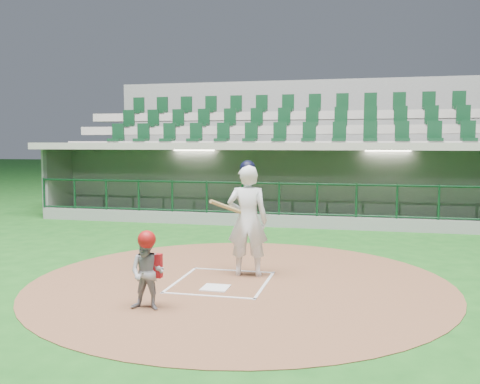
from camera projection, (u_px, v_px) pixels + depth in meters
The scene contains 8 objects.
ground at pixel (226, 279), 9.45m from camera, with size 120.00×120.00×0.00m, color #164F17.
dirt_circle at pixel (240, 282), 9.19m from camera, with size 7.20×7.20×0.01m, color brown.
home_plate at pixel (215, 288), 8.77m from camera, with size 0.43×0.43×0.02m, color white.
batter_box_chalk at pixel (222, 282), 9.16m from camera, with size 1.55×1.80×0.01m.
dugout_structure at pixel (291, 188), 16.94m from camera, with size 16.40×3.70×3.00m.
seating_deck at pixel (300, 169), 19.90m from camera, with size 17.00×6.72×5.15m.
batter at pixel (247, 219), 9.54m from camera, with size 0.93×0.92×2.08m.
catcher at pixel (147, 270), 7.63m from camera, with size 0.53×0.42×1.15m.
Camera 1 is at (2.35, -8.97, 2.40)m, focal length 40.00 mm.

